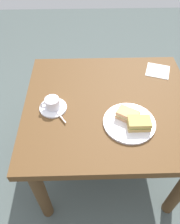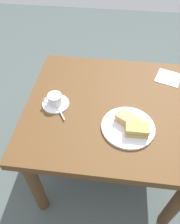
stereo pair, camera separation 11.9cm
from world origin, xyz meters
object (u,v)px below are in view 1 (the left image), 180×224
object	(u,v)px
dining_table	(109,115)
spoon	(60,115)
sandwich_front	(127,115)
sandwich_plate	(129,123)
coffee_saucer	(53,108)
napkin	(158,71)
sandwich_back	(139,123)
coffee_cup	(52,103)

from	to	relation	value
dining_table	spoon	xyz separation A→B (m)	(-0.29, -0.10, 0.13)
sandwich_front	sandwich_plate	bearing A→B (deg)	-72.21
coffee_saucer	spoon	world-z (taller)	spoon
coffee_saucer	napkin	distance (m)	0.75
dining_table	sandwich_back	world-z (taller)	sandwich_back
sandwich_plate	sandwich_front	distance (m)	0.04
sandwich_plate	napkin	bearing A→B (deg)	59.77
spoon	napkin	distance (m)	0.75
napkin	sandwich_plate	bearing A→B (deg)	-120.23
sandwich_back	coffee_saucer	xyz separation A→B (m)	(-0.46, 0.16, -0.03)
coffee_cup	coffee_saucer	bearing A→B (deg)	18.87
dining_table	coffee_saucer	distance (m)	0.35
sandwich_front	spoon	xyz separation A→B (m)	(-0.37, 0.03, -0.03)
sandwich_plate	sandwich_front	size ratio (longest dim) A/B	2.08
sandwich_front	sandwich_back	size ratio (longest dim) A/B	1.15
dining_table	napkin	xyz separation A→B (m)	(0.35, 0.29, 0.12)
spoon	sandwich_plate	bearing A→B (deg)	-9.08
sandwich_back	coffee_cup	world-z (taller)	coffee_cup
napkin	sandwich_back	bearing A→B (deg)	-114.52
sandwich_plate	spoon	xyz separation A→B (m)	(-0.38, 0.06, 0.01)
napkin	sandwich_front	bearing A→B (deg)	-122.71
napkin	coffee_saucer	bearing A→B (deg)	-154.32
dining_table	sandwich_front	bearing A→B (deg)	-59.25
dining_table	spoon	size ratio (longest dim) A/B	11.31
coffee_cup	spoon	world-z (taller)	coffee_cup
sandwich_front	napkin	xyz separation A→B (m)	(0.27, 0.42, -0.04)
sandwich_plate	coffee_saucer	bearing A→B (deg)	163.52
coffee_saucer	napkin	size ratio (longest dim) A/B	1.04
sandwich_plate	coffee_cup	xyz separation A→B (m)	(-0.42, 0.12, 0.04)
dining_table	sandwich_plate	xyz separation A→B (m)	(0.09, -0.16, 0.12)
coffee_saucer	dining_table	bearing A→B (deg)	6.42
dining_table	napkin	bearing A→B (deg)	39.60
coffee_saucer	spoon	size ratio (longest dim) A/B	1.75
coffee_cup	spoon	xyz separation A→B (m)	(0.04, -0.06, -0.03)
sandwich_plate	napkin	distance (m)	0.52
coffee_saucer	napkin	world-z (taller)	coffee_saucer
sandwich_plate	napkin	size ratio (longest dim) A/B	1.87
sandwich_front	napkin	bearing A→B (deg)	57.29
sandwich_back	coffee_saucer	world-z (taller)	sandwich_back
sandwich_plate	coffee_saucer	distance (m)	0.44
sandwich_plate	sandwich_back	xyz separation A→B (m)	(0.04, -0.03, 0.03)
sandwich_front	coffee_saucer	xyz separation A→B (m)	(-0.41, 0.10, -0.03)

